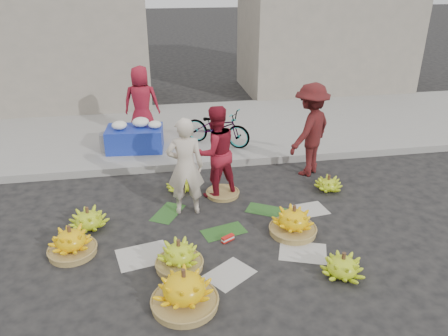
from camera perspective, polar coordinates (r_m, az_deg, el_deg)
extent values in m
plane|color=black|center=(6.82, 0.53, -7.34)|extent=(80.00, 80.00, 0.00)
cube|color=gray|center=(8.71, -2.08, 0.68)|extent=(40.00, 0.25, 0.15)
cube|color=gray|center=(10.65, -3.67, 5.14)|extent=(40.00, 4.00, 0.12)
cube|color=gray|center=(13.31, -23.55, 15.79)|extent=(6.00, 3.00, 4.00)
cube|color=gray|center=(14.53, 13.39, 19.68)|extent=(5.00, 3.00, 5.00)
cylinder|color=olive|center=(6.51, -19.15, -10.18)|extent=(0.65, 0.65, 0.09)
cylinder|color=#482D1C|center=(6.33, -19.58, -7.62)|extent=(0.05, 0.05, 0.12)
cylinder|color=olive|center=(5.94, -5.84, -12.44)|extent=(0.62, 0.62, 0.09)
cylinder|color=#482D1C|center=(5.75, -5.98, -9.84)|extent=(0.05, 0.05, 0.12)
cylinder|color=olive|center=(5.38, -5.13, -17.06)|extent=(0.78, 0.78, 0.09)
cylinder|color=#482D1C|center=(5.11, -5.31, -13.61)|extent=(0.05, 0.05, 0.12)
cylinder|color=#482D1C|center=(5.84, 15.37, -11.12)|extent=(0.05, 0.05, 0.12)
cylinder|color=olive|center=(6.67, 8.96, -8.04)|extent=(0.69, 0.69, 0.09)
cylinder|color=#482D1C|center=(6.48, 9.17, -5.33)|extent=(0.05, 0.05, 0.12)
cylinder|color=#482D1C|center=(7.91, 13.54, -1.30)|extent=(0.05, 0.05, 0.12)
cylinder|color=#482D1C|center=(6.90, -17.45, -5.37)|extent=(0.05, 0.05, 0.12)
cylinder|color=#482D1C|center=(7.72, -5.77, -1.37)|extent=(0.05, 0.05, 0.12)
cylinder|color=olive|center=(7.63, -0.17, -3.34)|extent=(0.56, 0.56, 0.06)
cube|color=red|center=(6.40, 0.50, -9.21)|extent=(0.20, 0.15, 0.08)
imported|color=beige|center=(6.81, -5.07, 0.15)|extent=(0.61, 0.42, 1.60)
imported|color=maroon|center=(7.33, -1.16, 2.10)|extent=(0.93, 0.82, 1.60)
imported|color=maroon|center=(8.27, 11.18, 4.89)|extent=(1.29, 1.24, 1.76)
cube|color=#172A9A|center=(9.34, -11.55, 3.78)|extent=(1.21, 0.82, 0.48)
ellipsoid|color=white|center=(9.21, -13.51, 5.42)|extent=(0.31, 0.31, 0.17)
ellipsoid|color=white|center=(9.27, -10.83, 5.87)|extent=(0.34, 0.34, 0.19)
ellipsoid|color=white|center=(9.14, -9.02, 5.59)|extent=(0.27, 0.27, 0.15)
cylinder|color=slate|center=(9.41, -14.91, 3.28)|extent=(0.34, 0.34, 0.39)
imported|color=maroon|center=(9.89, -10.73, 8.44)|extent=(0.84, 0.61, 1.60)
imported|color=gray|center=(9.36, -0.89, 5.34)|extent=(1.26, 1.54, 0.79)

